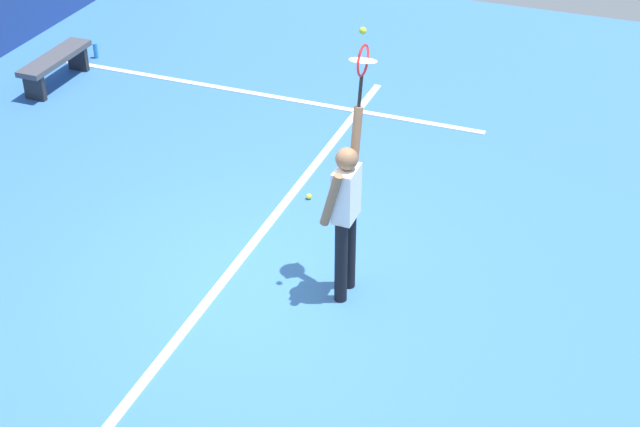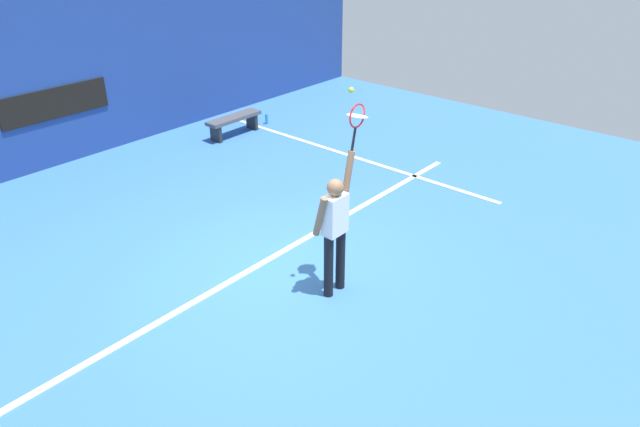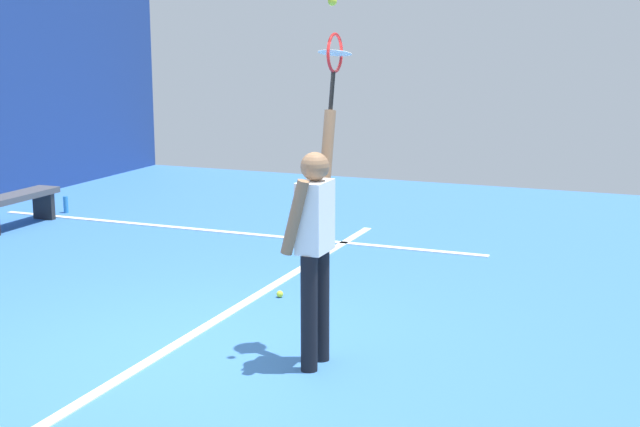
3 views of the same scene
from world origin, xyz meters
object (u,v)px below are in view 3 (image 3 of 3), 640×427
Objects in this scene: tennis_racket at (334,57)px; tennis_player at (315,240)px; tennis_ball at (332,1)px; court_bench at (16,202)px; water_bottle at (66,205)px; spare_ball at (280,294)px.

tennis_player is at bearing 179.39° from tennis_racket.
tennis_ball reaches higher than court_bench.
tennis_racket is (0.40, -0.00, 1.37)m from tennis_player.
water_bottle is at bearing 0.00° from court_bench.
court_bench is (2.85, 5.66, -2.04)m from tennis_racket.
tennis_ball is 0.28× the size of water_bottle.
tennis_ball is (0.19, -0.07, 1.79)m from tennis_player.
spare_ball is at bearing 32.95° from tennis_player.
tennis_player is 1.43m from tennis_racket.
tennis_player is 2.12m from spare_ball.
tennis_racket is at bearing 16.76° from tennis_ball.
spare_ball is (-2.70, -4.64, -0.09)m from water_bottle.
tennis_ball is 1.00× the size of spare_ball.
tennis_player reaches higher than spare_ball.
water_bottle is at bearing 54.45° from tennis_ball.
tennis_racket is 0.45× the size of court_bench.
tennis_player reaches higher than water_bottle.
tennis_racket is at bearing -138.94° from spare_ball.
tennis_player reaches higher than court_bench.
tennis_player is 3.18× the size of tennis_racket.
water_bottle is 3.53× the size of spare_ball.
tennis_ball reaches higher than spare_ball.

